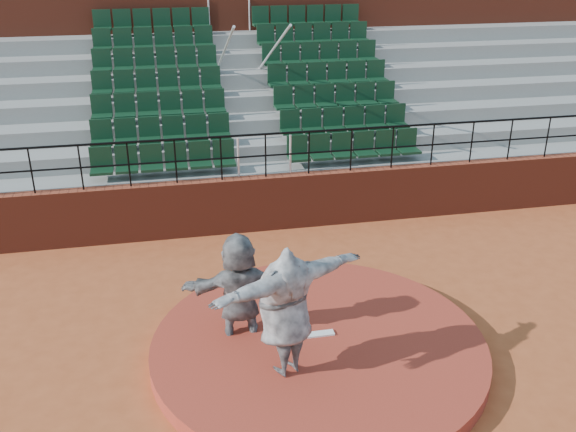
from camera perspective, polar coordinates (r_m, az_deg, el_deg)
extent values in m
plane|color=#AD4F27|center=(10.89, 2.71, -12.04)|extent=(90.00, 90.00, 0.00)
cylinder|color=#A13524|center=(10.82, 2.72, -11.51)|extent=(5.50, 5.50, 0.25)
cube|color=white|center=(10.86, 2.54, -10.46)|extent=(0.60, 0.15, 0.03)
cube|color=maroon|center=(14.86, -1.94, 1.18)|extent=(24.00, 0.30, 1.30)
cylinder|color=black|center=(14.31, -2.03, 7.29)|extent=(24.00, 0.05, 0.05)
cylinder|color=black|center=(14.46, -2.00, 5.39)|extent=(24.00, 0.04, 0.04)
cylinder|color=black|center=(14.54, -21.85, 3.75)|extent=(0.04, 0.04, 1.00)
cylinder|color=black|center=(14.39, -17.95, 4.11)|extent=(0.04, 0.04, 1.00)
cylinder|color=black|center=(14.30, -13.97, 4.47)|extent=(0.04, 0.04, 1.00)
cylinder|color=black|center=(14.28, -9.96, 4.80)|extent=(0.04, 0.04, 1.00)
cylinder|color=black|center=(14.34, -5.96, 5.11)|extent=(0.04, 0.04, 1.00)
cylinder|color=black|center=(14.46, -2.00, 5.39)|extent=(0.04, 0.04, 1.00)
cylinder|color=black|center=(14.65, 1.87, 5.64)|extent=(0.04, 0.04, 1.00)
cylinder|color=black|center=(14.90, 5.63, 5.86)|extent=(0.04, 0.04, 1.00)
cylinder|color=black|center=(15.22, 9.26, 6.05)|extent=(0.04, 0.04, 1.00)
cylinder|color=black|center=(15.60, 12.72, 6.20)|extent=(0.04, 0.04, 1.00)
cylinder|color=black|center=(16.02, 16.02, 6.33)|extent=(0.04, 0.04, 1.00)
cylinder|color=black|center=(16.50, 19.13, 6.43)|extent=(0.04, 0.04, 1.00)
cylinder|color=black|center=(17.02, 22.06, 6.51)|extent=(0.04, 0.04, 1.00)
cube|color=gray|center=(15.39, -2.31, 1.99)|extent=(24.00, 0.85, 1.30)
cube|color=#10321C|center=(14.88, -10.99, 4.93)|extent=(3.30, 0.48, 0.72)
cube|color=#10321C|center=(15.55, 5.88, 6.08)|extent=(3.30, 0.48, 0.72)
cube|color=gray|center=(16.10, -2.82, 3.76)|extent=(24.00, 0.85, 1.70)
cube|color=#10321C|center=(15.57, -11.18, 7.31)|extent=(3.30, 0.48, 0.72)
cube|color=#10321C|center=(16.21, 5.05, 8.33)|extent=(3.30, 0.48, 0.72)
cube|color=gray|center=(16.83, -3.29, 5.37)|extent=(24.00, 0.85, 2.10)
cube|color=#10321C|center=(16.29, -11.37, 9.49)|extent=(3.30, 0.48, 0.72)
cube|color=#10321C|center=(16.90, 4.28, 10.40)|extent=(3.30, 0.48, 0.72)
cube|color=gray|center=(17.57, -3.72, 6.85)|extent=(24.00, 0.85, 2.50)
cube|color=#10321C|center=(17.03, -11.54, 11.48)|extent=(3.30, 0.48, 0.72)
cube|color=#10321C|center=(17.62, 3.56, 12.31)|extent=(3.30, 0.48, 0.72)
cube|color=gray|center=(18.32, -4.12, 8.21)|extent=(24.00, 0.85, 2.90)
cube|color=#10321C|center=(17.79, -11.70, 13.30)|extent=(3.30, 0.48, 0.72)
cube|color=#10321C|center=(18.35, 2.89, 14.06)|extent=(3.30, 0.48, 0.72)
cube|color=gray|center=(19.09, -4.49, 9.46)|extent=(24.00, 0.85, 3.30)
cube|color=#10321C|center=(18.56, -11.85, 14.97)|extent=(3.30, 0.48, 0.72)
cube|color=#10321C|center=(19.10, 2.27, 15.68)|extent=(3.30, 0.48, 0.72)
cube|color=gray|center=(19.86, -4.84, 10.61)|extent=(24.00, 0.85, 3.70)
cube|color=#10321C|center=(19.35, -11.98, 16.51)|extent=(3.30, 0.48, 0.72)
cube|color=#10321C|center=(19.87, 1.68, 17.17)|extent=(3.30, 0.48, 0.72)
cylinder|color=silver|center=(17.00, -5.98, 13.66)|extent=(0.06, 5.97, 2.46)
cylinder|color=silver|center=(17.16, -1.87, 13.86)|extent=(0.06, 5.97, 2.46)
cube|color=maroon|center=(21.43, -5.67, 16.19)|extent=(24.00, 3.00, 7.10)
imported|color=black|center=(9.51, -0.23, -8.44)|extent=(2.65, 1.67, 2.10)
imported|color=black|center=(10.60, -4.34, -6.65)|extent=(1.89, 0.64, 2.02)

